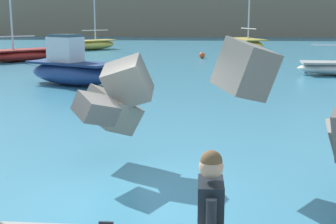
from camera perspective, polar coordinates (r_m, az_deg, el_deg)
The scene contains 8 objects.
ground_plane at distance 8.50m, azimuth -5.37°, elevation -9.89°, with size 400.00×400.00×0.00m, color teal.
breakwater_jetty at distance 8.86m, azimuth 8.44°, elevation -1.11°, with size 27.21×6.43×2.77m.
boat_near_left at distance 42.46m, azimuth 9.55°, elevation 8.21°, with size 3.76×5.85×7.09m.
boat_near_centre at distance 34.01m, azimuth -17.79°, elevation 6.76°, with size 5.21×5.16×7.92m.
boat_mid_left at distance 44.10m, azimuth -9.26°, elevation 8.21°, with size 4.63×4.65×6.55m.
boat_mid_centre at distance 21.72m, azimuth -11.80°, elevation 5.21°, with size 4.99×3.67×2.29m.
mooring_buoy_inner at distance 34.82m, azimuth 4.20°, elevation 6.95°, with size 0.44×0.44×0.44m.
mooring_buoy_middle at distance 26.85m, azimuth 16.53°, elevation 5.07°, with size 0.44×0.44×0.44m.
Camera 1 is at (1.44, -7.77, 3.13)m, focal length 49.70 mm.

